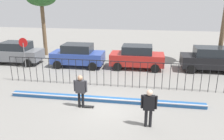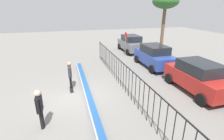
{
  "view_description": "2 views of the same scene",
  "coord_description": "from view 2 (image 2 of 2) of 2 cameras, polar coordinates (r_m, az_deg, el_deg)",
  "views": [
    {
      "loc": [
        2.26,
        -10.98,
        5.63
      ],
      "look_at": [
        0.13,
        2.54,
        1.24
      ],
      "focal_mm": 36.87,
      "sensor_mm": 36.0,
      "label": 1
    },
    {
      "loc": [
        9.04,
        -0.43,
        4.9
      ],
      "look_at": [
        0.4,
        2.04,
        1.55
      ],
      "focal_mm": 26.93,
      "sensor_mm": 36.0,
      "label": 2
    }
  ],
  "objects": [
    {
      "name": "skateboarder",
      "position": [
        10.83,
        -14.13,
        -0.9
      ],
      "size": [
        0.72,
        0.27,
        1.78
      ],
      "rotation": [
        0.0,
        0.0,
        -0.22
      ],
      "color": "black",
      "rests_on": "ground"
    },
    {
      "name": "ground_plane",
      "position": [
        10.29,
        -11.72,
        -8.44
      ],
      "size": [
        60.0,
        60.0,
        0.0
      ],
      "primitive_type": "plane",
      "color": "gray"
    },
    {
      "name": "bowl_coping_ledge",
      "position": [
        10.27,
        -8.5,
        -7.5
      ],
      "size": [
        11.0,
        0.4,
        0.27
      ],
      "color": "#235699",
      "rests_on": "ground"
    },
    {
      "name": "camera_operator",
      "position": [
        7.73,
        -23.4,
        -11.06
      ],
      "size": [
        0.73,
        0.27,
        1.8
      ],
      "rotation": [
        0.0,
        0.0,
        2.41
      ],
      "color": "black",
      "rests_on": "ground"
    },
    {
      "name": "palm_tree_short",
      "position": [
        20.0,
        17.7,
        20.88
      ],
      "size": [
        2.76,
        2.76,
        6.27
      ],
      "color": "brown",
      "rests_on": "ground"
    },
    {
      "name": "parked_car_red",
      "position": [
        11.43,
        27.17,
        -2.0
      ],
      "size": [
        4.3,
        2.12,
        1.9
      ],
      "rotation": [
        0.0,
        0.0,
        -0.07
      ],
      "color": "#B2231E",
      "rests_on": "ground"
    },
    {
      "name": "parked_car_gray",
      "position": [
        19.9,
        6.48,
        8.97
      ],
      "size": [
        4.3,
        2.12,
        1.9
      ],
      "rotation": [
        0.0,
        0.0,
        0.03
      ],
      "color": "slate",
      "rests_on": "ground"
    },
    {
      "name": "skateboard",
      "position": [
        10.96,
        -13.6,
        -6.36
      ],
      "size": [
        0.8,
        0.2,
        0.07
      ],
      "rotation": [
        0.0,
        0.0,
        -0.04
      ],
      "color": "black",
      "rests_on": "ground"
    },
    {
      "name": "parked_car_blue",
      "position": [
        15.02,
        14.15,
        4.69
      ],
      "size": [
        4.3,
        2.12,
        1.9
      ],
      "rotation": [
        0.0,
        0.0,
        0.06
      ],
      "color": "#2D479E",
      "rests_on": "ground"
    },
    {
      "name": "stop_sign",
      "position": [
        18.06,
        4.64,
        9.94
      ],
      "size": [
        0.76,
        0.07,
        2.5
      ],
      "color": "slate",
      "rests_on": "ground"
    },
    {
      "name": "perimeter_fence",
      "position": [
        10.36,
        3.91,
        -1.24
      ],
      "size": [
        14.04,
        0.04,
        1.74
      ],
      "color": "black",
      "rests_on": "ground"
    }
  ]
}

